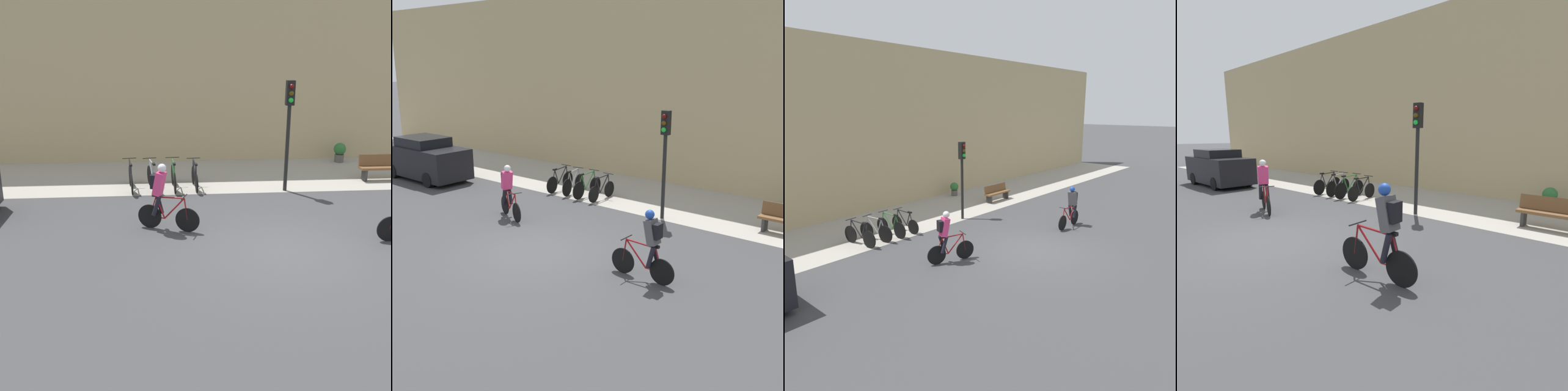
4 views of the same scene
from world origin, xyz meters
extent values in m
plane|color=#3D3D3F|center=(0.00, 0.00, 0.00)|extent=(200.00, 200.00, 0.00)
cube|color=#A39E93|center=(0.00, 6.75, 0.00)|extent=(44.00, 4.50, 0.01)
cube|color=tan|center=(0.00, 9.30, 4.03)|extent=(44.00, 0.60, 8.05)
cylinder|color=black|center=(-2.18, 1.37, 0.32)|extent=(0.61, 0.26, 0.64)
cylinder|color=black|center=(-3.15, 1.73, 0.32)|extent=(0.61, 0.26, 0.64)
cylinder|color=maroon|center=(-2.51, 1.49, 0.60)|extent=(0.54, 0.24, 0.62)
cylinder|color=maroon|center=(-2.87, 1.62, 0.59)|extent=(0.26, 0.13, 0.58)
cylinder|color=maroon|center=(-2.62, 1.53, 0.89)|extent=(0.73, 0.31, 0.07)
cylinder|color=maroon|center=(-2.96, 1.66, 0.31)|extent=(0.40, 0.18, 0.05)
cylinder|color=maroon|center=(-3.06, 1.70, 0.60)|extent=(0.21, 0.11, 0.56)
cylinder|color=maroon|center=(-2.22, 1.38, 0.61)|extent=(0.12, 0.08, 0.59)
cylinder|color=black|center=(-2.26, 1.40, 0.94)|extent=(0.19, 0.44, 0.03)
cube|color=black|center=(-2.98, 1.66, 0.91)|extent=(0.22, 0.15, 0.06)
cube|color=#DB3875|center=(-2.88, 1.63, 1.24)|extent=(0.41, 0.41, 0.63)
sphere|color=silver|center=(-2.81, 1.60, 1.65)|extent=(0.28, 0.28, 0.22)
cylinder|color=black|center=(-2.97, 1.54, 0.67)|extent=(0.30, 0.20, 0.56)
cylinder|color=black|center=(-2.89, 1.75, 0.67)|extent=(0.26, 0.19, 0.56)
cube|color=black|center=(-3.01, 1.68, 1.29)|extent=(0.22, 0.29, 0.36)
cylinder|color=black|center=(2.71, 0.37, 0.32)|extent=(0.64, 0.04, 0.64)
cylinder|color=black|center=(3.81, 0.38, 0.32)|extent=(0.64, 0.04, 0.64)
cylinder|color=maroon|center=(3.08, 0.37, 0.60)|extent=(0.60, 0.05, 0.62)
cylinder|color=maroon|center=(3.49, 0.38, 0.59)|extent=(0.28, 0.04, 0.58)
cylinder|color=maroon|center=(3.20, 0.38, 0.89)|extent=(0.81, 0.05, 0.07)
cylinder|color=maroon|center=(3.59, 0.38, 0.31)|extent=(0.44, 0.04, 0.05)
cylinder|color=maroon|center=(3.71, 0.38, 0.60)|extent=(0.23, 0.03, 0.56)
cylinder|color=maroon|center=(2.75, 0.37, 0.61)|extent=(0.12, 0.04, 0.59)
cylinder|color=black|center=(2.80, 0.37, 0.94)|extent=(0.03, 0.46, 0.03)
cube|color=black|center=(3.61, 0.38, 0.91)|extent=(0.20, 0.08, 0.06)
cube|color=#4C4C51|center=(3.51, 0.38, 1.24)|extent=(0.32, 0.32, 0.63)
sphere|color=#1E47AD|center=(3.43, 0.38, 1.65)|extent=(0.22, 0.22, 0.22)
cylinder|color=black|center=(3.56, 0.49, 0.67)|extent=(0.28, 0.11, 0.56)
cylinder|color=black|center=(3.56, 0.27, 0.67)|extent=(0.24, 0.11, 0.56)
cube|color=black|center=(3.65, 0.38, 1.29)|extent=(0.14, 0.26, 0.36)
cylinder|color=black|center=(-3.87, 5.72, 0.33)|extent=(0.11, 0.67, 0.67)
cylinder|color=black|center=(-3.75, 4.67, 0.33)|extent=(0.11, 0.67, 0.67)
cylinder|color=black|center=(-3.83, 5.37, 0.62)|extent=(0.10, 0.58, 0.62)
cylinder|color=black|center=(-3.78, 4.98, 0.60)|extent=(0.07, 0.27, 0.58)
cylinder|color=black|center=(-3.81, 5.25, 0.90)|extent=(0.13, 0.78, 0.07)
cylinder|color=black|center=(-3.77, 4.88, 0.33)|extent=(0.08, 0.42, 0.05)
cylinder|color=black|center=(-3.76, 4.77, 0.61)|extent=(0.06, 0.22, 0.56)
cylinder|color=black|center=(-3.86, 5.68, 0.62)|extent=(0.05, 0.12, 0.59)
cylinder|color=black|center=(-3.86, 5.64, 0.95)|extent=(0.46, 0.08, 0.03)
cube|color=black|center=(-3.77, 4.86, 0.92)|extent=(0.10, 0.21, 0.06)
cylinder|color=black|center=(-3.20, 5.67, 0.34)|extent=(0.17, 0.67, 0.67)
cylinder|color=black|center=(-3.01, 4.72, 0.34)|extent=(0.17, 0.67, 0.67)
cylinder|color=#99999E|center=(-3.14, 5.35, 0.62)|extent=(0.15, 0.53, 0.62)
cylinder|color=#99999E|center=(-3.06, 5.00, 0.60)|extent=(0.09, 0.25, 0.58)
cylinder|color=#99999E|center=(-3.11, 5.25, 0.90)|extent=(0.18, 0.71, 0.07)
cylinder|color=#99999E|center=(-3.05, 4.91, 0.33)|extent=(0.11, 0.39, 0.05)
cylinder|color=#99999E|center=(-3.03, 4.81, 0.61)|extent=(0.07, 0.21, 0.56)
cylinder|color=#99999E|center=(-3.19, 5.64, 0.63)|extent=(0.06, 0.12, 0.58)
cylinder|color=black|center=(-3.19, 5.60, 0.96)|extent=(0.46, 0.12, 0.03)
cube|color=black|center=(-3.04, 4.90, 0.93)|extent=(0.12, 0.21, 0.06)
cylinder|color=black|center=(-2.43, 5.73, 0.34)|extent=(0.07, 0.67, 0.67)
cylinder|color=black|center=(-2.38, 4.67, 0.34)|extent=(0.07, 0.67, 0.67)
cylinder|color=#2D6B33|center=(-2.41, 5.37, 0.62)|extent=(0.07, 0.58, 0.62)
cylinder|color=#2D6B33|center=(-2.39, 4.98, 0.60)|extent=(0.05, 0.27, 0.58)
cylinder|color=#2D6B33|center=(-2.41, 5.25, 0.90)|extent=(0.08, 0.79, 0.07)
cylinder|color=#2D6B33|center=(-2.39, 4.88, 0.33)|extent=(0.05, 0.43, 0.05)
cylinder|color=#2D6B33|center=(-2.38, 4.76, 0.61)|extent=(0.04, 0.22, 0.56)
cylinder|color=#2D6B33|center=(-2.42, 5.69, 0.63)|extent=(0.04, 0.12, 0.59)
cylinder|color=black|center=(-2.42, 5.64, 0.96)|extent=(0.46, 0.05, 0.03)
cube|color=black|center=(-2.39, 4.86, 0.93)|extent=(0.09, 0.20, 0.06)
cylinder|color=black|center=(-1.72, 5.70, 0.30)|extent=(0.06, 0.61, 0.61)
cylinder|color=black|center=(-1.68, 4.70, 0.30)|extent=(0.06, 0.61, 0.61)
cylinder|color=black|center=(-1.71, 5.36, 0.59)|extent=(0.06, 0.55, 0.62)
cylinder|color=black|center=(-1.69, 4.99, 0.57)|extent=(0.05, 0.26, 0.58)
cylinder|color=black|center=(-1.70, 5.25, 0.87)|extent=(0.07, 0.75, 0.07)
cylinder|color=black|center=(-1.69, 4.90, 0.30)|extent=(0.05, 0.40, 0.05)
cylinder|color=black|center=(-1.68, 4.79, 0.58)|extent=(0.04, 0.21, 0.56)
cylinder|color=black|center=(-1.72, 5.66, 0.59)|extent=(0.04, 0.12, 0.58)
cylinder|color=black|center=(-1.72, 5.62, 0.92)|extent=(0.46, 0.05, 0.03)
cube|color=black|center=(-1.69, 4.88, 0.89)|extent=(0.09, 0.20, 0.06)
cylinder|color=black|center=(1.22, 4.70, 1.77)|extent=(0.12, 0.12, 3.54)
cube|color=black|center=(1.22, 4.70, 3.16)|extent=(0.26, 0.20, 0.76)
sphere|color=#590C0C|center=(1.22, 4.58, 3.37)|extent=(0.15, 0.15, 0.15)
sphere|color=#4C380A|center=(1.22, 4.58, 3.16)|extent=(0.15, 0.15, 0.15)
sphere|color=green|center=(1.22, 4.58, 2.95)|extent=(0.15, 0.15, 0.15)
cube|color=brown|center=(5.01, 5.63, 0.45)|extent=(1.82, 0.40, 0.08)
cube|color=brown|center=(5.01, 5.81, 0.69)|extent=(1.82, 0.12, 0.40)
cube|color=#2D2D2D|center=(4.29, 5.63, 0.23)|extent=(0.08, 0.36, 0.45)
cube|color=black|center=(-9.65, 2.95, 0.81)|extent=(4.30, 1.78, 1.27)
cube|color=black|center=(-9.76, 2.95, 1.65)|extent=(2.06, 1.57, 0.40)
cylinder|color=black|center=(-8.32, 2.13, 0.31)|extent=(0.62, 0.20, 0.62)
cylinder|color=black|center=(-8.32, 3.77, 0.31)|extent=(0.62, 0.20, 0.62)
cylinder|color=black|center=(-10.98, 2.13, 0.31)|extent=(0.62, 0.20, 0.62)
cylinder|color=black|center=(-10.98, 3.77, 0.31)|extent=(0.62, 0.20, 0.62)
cylinder|color=#56514C|center=(4.36, 8.32, 0.16)|extent=(0.36, 0.36, 0.32)
sphere|color=#2D6B33|center=(4.36, 8.32, 0.54)|extent=(0.48, 0.48, 0.48)
camera|label=1|loc=(-2.90, -10.36, 4.78)|focal=45.00mm
camera|label=2|loc=(9.10, -8.77, 5.08)|focal=45.00mm
camera|label=3|loc=(-11.05, -6.95, 5.03)|focal=35.00mm
camera|label=4|loc=(6.64, -3.55, 2.55)|focal=28.00mm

